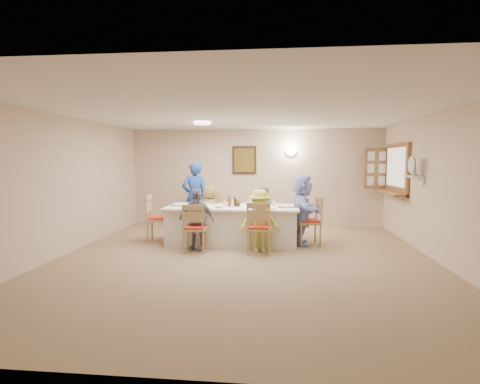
# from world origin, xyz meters

# --- Properties ---
(ground) EXTENTS (7.00, 7.00, 0.00)m
(ground) POSITION_xyz_m (0.00, 0.00, 0.00)
(ground) COLOR #997B61
(room_walls) EXTENTS (7.00, 7.00, 7.00)m
(room_walls) POSITION_xyz_m (0.00, 0.00, 1.51)
(room_walls) COLOR beige
(room_walls) RESTS_ON ground
(wall_picture) EXTENTS (0.62, 0.05, 0.72)m
(wall_picture) POSITION_xyz_m (-0.30, 3.46, 1.70)
(wall_picture) COLOR #382213
(wall_picture) RESTS_ON room_walls
(wall_sconce) EXTENTS (0.26, 0.09, 0.18)m
(wall_sconce) POSITION_xyz_m (0.90, 3.44, 1.90)
(wall_sconce) COLOR white
(wall_sconce) RESTS_ON room_walls
(ceiling_light) EXTENTS (0.36, 0.36, 0.05)m
(ceiling_light) POSITION_xyz_m (-1.00, 1.50, 2.47)
(ceiling_light) COLOR white
(ceiling_light) RESTS_ON room_walls
(serving_hatch) EXTENTS (0.06, 1.50, 1.15)m
(serving_hatch) POSITION_xyz_m (3.21, 2.40, 1.50)
(serving_hatch) COLOR brown
(serving_hatch) RESTS_ON room_walls
(hatch_sill) EXTENTS (0.30, 1.50, 0.05)m
(hatch_sill) POSITION_xyz_m (3.09, 2.40, 0.97)
(hatch_sill) COLOR brown
(hatch_sill) RESTS_ON room_walls
(shutter_door) EXTENTS (0.55, 0.04, 1.00)m
(shutter_door) POSITION_xyz_m (2.95, 3.16, 1.50)
(shutter_door) COLOR brown
(shutter_door) RESTS_ON room_walls
(fan_shelf) EXTENTS (0.22, 0.36, 0.03)m
(fan_shelf) POSITION_xyz_m (3.13, 1.05, 1.40)
(fan_shelf) COLOR white
(fan_shelf) RESTS_ON room_walls
(desk_fan) EXTENTS (0.30, 0.30, 0.28)m
(desk_fan) POSITION_xyz_m (3.10, 1.05, 1.55)
(desk_fan) COLOR #A5A5A8
(desk_fan) RESTS_ON fan_shelf
(dining_table) EXTENTS (2.68, 1.13, 0.76)m
(dining_table) POSITION_xyz_m (-0.35, 1.33, 0.38)
(dining_table) COLOR white
(dining_table) RESTS_ON ground
(chair_back_left) EXTENTS (0.46, 0.46, 0.96)m
(chair_back_left) POSITION_xyz_m (-0.95, 2.13, 0.48)
(chair_back_left) COLOR tan
(chair_back_left) RESTS_ON ground
(chair_back_right) EXTENTS (0.52, 0.52, 0.94)m
(chair_back_right) POSITION_xyz_m (0.25, 2.13, 0.47)
(chair_back_right) COLOR tan
(chair_back_right) RESTS_ON ground
(chair_front_left) EXTENTS (0.45, 0.45, 0.91)m
(chair_front_left) POSITION_xyz_m (-0.95, 0.53, 0.46)
(chair_front_left) COLOR tan
(chair_front_left) RESTS_ON ground
(chair_front_right) EXTENTS (0.48, 0.48, 0.96)m
(chair_front_right) POSITION_xyz_m (0.25, 0.53, 0.48)
(chair_front_right) COLOR tan
(chair_front_right) RESTS_ON ground
(chair_left_end) EXTENTS (0.52, 0.52, 0.99)m
(chair_left_end) POSITION_xyz_m (-1.90, 1.33, 0.49)
(chair_left_end) COLOR tan
(chair_left_end) RESTS_ON ground
(chair_right_end) EXTENTS (0.54, 0.54, 0.97)m
(chair_right_end) POSITION_xyz_m (1.20, 1.33, 0.49)
(chair_right_end) COLOR tan
(chair_right_end) RESTS_ON ground
(diner_back_left) EXTENTS (0.65, 0.51, 1.15)m
(diner_back_left) POSITION_xyz_m (-0.95, 2.01, 0.57)
(diner_back_left) COLOR olive
(diner_back_left) RESTS_ON ground
(diner_back_right) EXTENTS (0.57, 0.46, 1.12)m
(diner_back_right) POSITION_xyz_m (0.25, 2.01, 0.56)
(diner_back_right) COLOR gray
(diner_back_right) RESTS_ON ground
(diner_front_left) EXTENTS (0.77, 0.49, 1.18)m
(diner_front_left) POSITION_xyz_m (-0.95, 0.65, 0.59)
(diner_front_left) COLOR gray
(diner_front_left) RESTS_ON ground
(diner_front_right) EXTENTS (0.92, 0.74, 1.16)m
(diner_front_right) POSITION_xyz_m (0.25, 0.65, 0.58)
(diner_front_right) COLOR #DEDE4B
(diner_front_right) RESTS_ON ground
(diner_right_end) EXTENTS (1.41, 0.70, 1.43)m
(diner_right_end) POSITION_xyz_m (1.07, 1.33, 0.71)
(diner_right_end) COLOR #A7BAFF
(diner_right_end) RESTS_ON ground
(caregiver) EXTENTS (0.95, 0.92, 1.66)m
(caregiver) POSITION_xyz_m (-1.40, 2.48, 0.83)
(caregiver) COLOR #1C3E9D
(caregiver) RESTS_ON ground
(placemat_fl) EXTENTS (0.38, 0.28, 0.01)m
(placemat_fl) POSITION_xyz_m (-0.95, 0.91, 0.76)
(placemat_fl) COLOR #472B19
(placemat_fl) RESTS_ON dining_table
(plate_fl) EXTENTS (0.25, 0.25, 0.02)m
(plate_fl) POSITION_xyz_m (-0.95, 0.91, 0.77)
(plate_fl) COLOR white
(plate_fl) RESTS_ON dining_table
(napkin_fl) EXTENTS (0.15, 0.15, 0.01)m
(napkin_fl) POSITION_xyz_m (-0.77, 0.86, 0.77)
(napkin_fl) COLOR gold
(napkin_fl) RESTS_ON dining_table
(placemat_fr) EXTENTS (0.35, 0.26, 0.01)m
(placemat_fr) POSITION_xyz_m (0.25, 0.91, 0.76)
(placemat_fr) COLOR #472B19
(placemat_fr) RESTS_ON dining_table
(plate_fr) EXTENTS (0.23, 0.23, 0.01)m
(plate_fr) POSITION_xyz_m (0.25, 0.91, 0.77)
(plate_fr) COLOR white
(plate_fr) RESTS_ON dining_table
(napkin_fr) EXTENTS (0.13, 0.13, 0.01)m
(napkin_fr) POSITION_xyz_m (0.43, 0.86, 0.77)
(napkin_fr) COLOR gold
(napkin_fr) RESTS_ON dining_table
(placemat_bl) EXTENTS (0.36, 0.26, 0.01)m
(placemat_bl) POSITION_xyz_m (-0.95, 1.75, 0.76)
(placemat_bl) COLOR #472B19
(placemat_bl) RESTS_ON dining_table
(plate_bl) EXTENTS (0.23, 0.23, 0.01)m
(plate_bl) POSITION_xyz_m (-0.95, 1.75, 0.77)
(plate_bl) COLOR white
(plate_bl) RESTS_ON dining_table
(napkin_bl) EXTENTS (0.15, 0.15, 0.01)m
(napkin_bl) POSITION_xyz_m (-0.77, 1.70, 0.77)
(napkin_bl) COLOR gold
(napkin_bl) RESTS_ON dining_table
(placemat_br) EXTENTS (0.37, 0.27, 0.01)m
(placemat_br) POSITION_xyz_m (0.25, 1.75, 0.76)
(placemat_br) COLOR #472B19
(placemat_br) RESTS_ON dining_table
(plate_br) EXTENTS (0.23, 0.23, 0.01)m
(plate_br) POSITION_xyz_m (0.25, 1.75, 0.77)
(plate_br) COLOR white
(plate_br) RESTS_ON dining_table
(napkin_br) EXTENTS (0.13, 0.13, 0.01)m
(napkin_br) POSITION_xyz_m (0.43, 1.70, 0.77)
(napkin_br) COLOR gold
(napkin_br) RESTS_ON dining_table
(placemat_le) EXTENTS (0.37, 0.27, 0.01)m
(placemat_le) POSITION_xyz_m (-1.45, 1.33, 0.76)
(placemat_le) COLOR #472B19
(placemat_le) RESTS_ON dining_table
(plate_le) EXTENTS (0.24, 0.24, 0.01)m
(plate_le) POSITION_xyz_m (-1.45, 1.33, 0.77)
(plate_le) COLOR white
(plate_le) RESTS_ON dining_table
(napkin_le) EXTENTS (0.15, 0.15, 0.01)m
(napkin_le) POSITION_xyz_m (-1.27, 1.28, 0.77)
(napkin_le) COLOR gold
(napkin_le) RESTS_ON dining_table
(placemat_re) EXTENTS (0.38, 0.28, 0.01)m
(placemat_re) POSITION_xyz_m (0.77, 1.33, 0.76)
(placemat_re) COLOR #472B19
(placemat_re) RESTS_ON dining_table
(plate_re) EXTENTS (0.24, 0.24, 0.01)m
(plate_re) POSITION_xyz_m (0.77, 1.33, 0.77)
(plate_re) COLOR white
(plate_re) RESTS_ON dining_table
(napkin_re) EXTENTS (0.14, 0.14, 0.01)m
(napkin_re) POSITION_xyz_m (0.95, 1.28, 0.77)
(napkin_re) COLOR gold
(napkin_re) RESTS_ON dining_table
(teacup_a) EXTENTS (0.17, 0.17, 0.09)m
(teacup_a) POSITION_xyz_m (-1.15, 0.99, 0.80)
(teacup_a) COLOR white
(teacup_a) RESTS_ON dining_table
(teacup_b) EXTENTS (0.16, 0.16, 0.09)m
(teacup_b) POSITION_xyz_m (0.01, 1.85, 0.81)
(teacup_b) COLOR white
(teacup_b) RESTS_ON dining_table
(bowl_a) EXTENTS (0.33, 0.33, 0.05)m
(bowl_a) POSITION_xyz_m (-0.58, 1.07, 0.78)
(bowl_a) COLOR white
(bowl_a) RESTS_ON dining_table
(bowl_b) EXTENTS (0.23, 0.23, 0.06)m
(bowl_b) POSITION_xyz_m (0.00, 1.56, 0.79)
(bowl_b) COLOR white
(bowl_b) RESTS_ON dining_table
(condiment_ketchup) EXTENTS (0.15, 0.15, 0.23)m
(condiment_ketchup) POSITION_xyz_m (-0.42, 1.32, 0.88)
(condiment_ketchup) COLOR #B43A0F
(condiment_ketchup) RESTS_ON dining_table
(condiment_brown) EXTENTS (0.14, 0.14, 0.21)m
(condiment_brown) POSITION_xyz_m (-0.32, 1.38, 0.86)
(condiment_brown) COLOR #3D2210
(condiment_brown) RESTS_ON dining_table
(condiment_malt) EXTENTS (0.16, 0.16, 0.14)m
(condiment_malt) POSITION_xyz_m (-0.23, 1.33, 0.83)
(condiment_malt) COLOR #3D2210
(condiment_malt) RESTS_ON dining_table
(drinking_glass) EXTENTS (0.07, 0.07, 0.10)m
(drinking_glass) POSITION_xyz_m (-0.50, 1.38, 0.82)
(drinking_glass) COLOR silver
(drinking_glass) RESTS_ON dining_table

